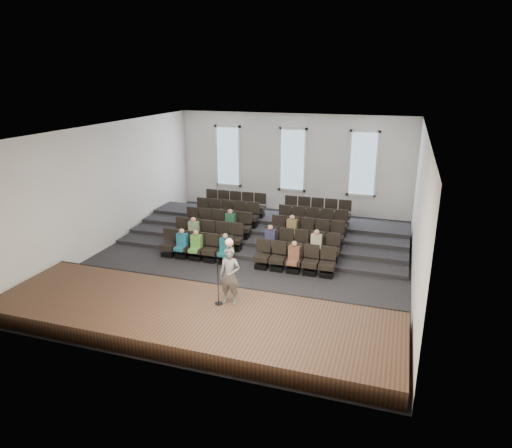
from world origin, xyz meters
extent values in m
plane|color=black|center=(0.00, 0.00, 0.00)|extent=(14.00, 14.00, 0.00)
cube|color=white|center=(0.00, 0.00, 5.01)|extent=(12.00, 14.00, 0.02)
cube|color=white|center=(0.00, 7.02, 2.50)|extent=(12.00, 0.04, 5.00)
cube|color=white|center=(0.00, -7.02, 2.50)|extent=(12.00, 0.04, 5.00)
cube|color=white|center=(-6.02, 0.00, 2.50)|extent=(0.04, 14.00, 5.00)
cube|color=white|center=(6.02, 0.00, 2.50)|extent=(0.04, 14.00, 5.00)
cube|color=#4A331F|center=(0.00, -5.10, 0.25)|extent=(11.80, 3.60, 0.50)
cube|color=black|center=(0.00, -3.33, 0.25)|extent=(11.80, 0.06, 0.52)
cube|color=black|center=(0.00, 2.33, 0.07)|extent=(11.80, 4.80, 0.15)
cube|color=black|center=(0.00, 2.85, 0.15)|extent=(11.80, 3.75, 0.30)
cube|color=black|center=(0.00, 3.38, 0.22)|extent=(11.80, 2.70, 0.45)
cube|color=black|center=(0.00, 3.90, 0.30)|extent=(11.80, 1.65, 0.60)
cube|color=black|center=(-3.13, -0.60, 0.10)|extent=(0.47, 0.43, 0.20)
cube|color=black|center=(-3.13, -0.60, 0.41)|extent=(0.55, 0.50, 0.19)
cube|color=black|center=(-3.13, -0.39, 0.82)|extent=(0.55, 0.08, 0.50)
cube|color=black|center=(-2.53, -0.60, 0.10)|extent=(0.47, 0.43, 0.20)
cube|color=black|center=(-2.53, -0.60, 0.41)|extent=(0.55, 0.50, 0.19)
cube|color=black|center=(-2.53, -0.39, 0.82)|extent=(0.55, 0.08, 0.50)
cube|color=black|center=(-1.93, -0.60, 0.10)|extent=(0.47, 0.43, 0.20)
cube|color=black|center=(-1.93, -0.60, 0.41)|extent=(0.55, 0.50, 0.19)
cube|color=black|center=(-1.93, -0.39, 0.82)|extent=(0.55, 0.08, 0.50)
cube|color=black|center=(-1.33, -0.60, 0.10)|extent=(0.47, 0.43, 0.20)
cube|color=black|center=(-1.33, -0.60, 0.41)|extent=(0.55, 0.50, 0.19)
cube|color=black|center=(-1.33, -0.39, 0.82)|extent=(0.55, 0.08, 0.50)
cube|color=black|center=(-0.73, -0.60, 0.10)|extent=(0.47, 0.43, 0.20)
cube|color=black|center=(-0.73, -0.60, 0.41)|extent=(0.55, 0.50, 0.19)
cube|color=black|center=(-0.73, -0.39, 0.82)|extent=(0.55, 0.08, 0.50)
cube|color=black|center=(0.73, -0.60, 0.10)|extent=(0.47, 0.43, 0.20)
cube|color=black|center=(0.73, -0.60, 0.41)|extent=(0.55, 0.50, 0.19)
cube|color=black|center=(0.73, -0.39, 0.82)|extent=(0.55, 0.08, 0.50)
cube|color=black|center=(1.33, -0.60, 0.10)|extent=(0.47, 0.43, 0.20)
cube|color=black|center=(1.33, -0.60, 0.41)|extent=(0.55, 0.50, 0.19)
cube|color=black|center=(1.33, -0.39, 0.82)|extent=(0.55, 0.08, 0.50)
cube|color=black|center=(1.93, -0.60, 0.10)|extent=(0.47, 0.43, 0.20)
cube|color=black|center=(1.93, -0.60, 0.41)|extent=(0.55, 0.50, 0.19)
cube|color=black|center=(1.93, -0.39, 0.82)|extent=(0.55, 0.08, 0.50)
cube|color=black|center=(2.53, -0.60, 0.10)|extent=(0.47, 0.43, 0.20)
cube|color=black|center=(2.53, -0.60, 0.41)|extent=(0.55, 0.50, 0.19)
cube|color=black|center=(2.53, -0.39, 0.82)|extent=(0.55, 0.08, 0.50)
cube|color=black|center=(3.13, -0.60, 0.10)|extent=(0.47, 0.43, 0.20)
cube|color=black|center=(3.13, -0.60, 0.41)|extent=(0.55, 0.50, 0.19)
cube|color=black|center=(3.13, -0.39, 0.82)|extent=(0.55, 0.08, 0.50)
cube|color=black|center=(-3.13, 0.45, 0.25)|extent=(0.47, 0.43, 0.20)
cube|color=black|center=(-3.13, 0.45, 0.56)|extent=(0.55, 0.50, 0.19)
cube|color=black|center=(-3.13, 0.66, 0.97)|extent=(0.55, 0.08, 0.50)
cube|color=black|center=(-2.53, 0.45, 0.25)|extent=(0.47, 0.43, 0.20)
cube|color=black|center=(-2.53, 0.45, 0.56)|extent=(0.55, 0.50, 0.19)
cube|color=black|center=(-2.53, 0.66, 0.97)|extent=(0.55, 0.08, 0.50)
cube|color=black|center=(-1.93, 0.45, 0.25)|extent=(0.47, 0.43, 0.20)
cube|color=black|center=(-1.93, 0.45, 0.56)|extent=(0.55, 0.50, 0.19)
cube|color=black|center=(-1.93, 0.66, 0.97)|extent=(0.55, 0.08, 0.50)
cube|color=black|center=(-1.33, 0.45, 0.25)|extent=(0.47, 0.43, 0.20)
cube|color=black|center=(-1.33, 0.45, 0.56)|extent=(0.55, 0.50, 0.19)
cube|color=black|center=(-1.33, 0.66, 0.97)|extent=(0.55, 0.08, 0.50)
cube|color=black|center=(-0.73, 0.45, 0.25)|extent=(0.47, 0.43, 0.20)
cube|color=black|center=(-0.73, 0.45, 0.56)|extent=(0.55, 0.50, 0.19)
cube|color=black|center=(-0.73, 0.66, 0.97)|extent=(0.55, 0.08, 0.50)
cube|color=black|center=(0.73, 0.45, 0.25)|extent=(0.47, 0.43, 0.20)
cube|color=black|center=(0.73, 0.45, 0.56)|extent=(0.55, 0.50, 0.19)
cube|color=black|center=(0.73, 0.66, 0.97)|extent=(0.55, 0.08, 0.50)
cube|color=black|center=(1.33, 0.45, 0.25)|extent=(0.47, 0.43, 0.20)
cube|color=black|center=(1.33, 0.45, 0.56)|extent=(0.55, 0.50, 0.19)
cube|color=black|center=(1.33, 0.66, 0.97)|extent=(0.55, 0.08, 0.50)
cube|color=black|center=(1.93, 0.45, 0.25)|extent=(0.47, 0.43, 0.20)
cube|color=black|center=(1.93, 0.45, 0.56)|extent=(0.55, 0.50, 0.19)
cube|color=black|center=(1.93, 0.66, 0.97)|extent=(0.55, 0.08, 0.50)
cube|color=black|center=(2.53, 0.45, 0.25)|extent=(0.47, 0.43, 0.20)
cube|color=black|center=(2.53, 0.45, 0.56)|extent=(0.55, 0.50, 0.19)
cube|color=black|center=(2.53, 0.66, 0.97)|extent=(0.55, 0.08, 0.50)
cube|color=black|center=(3.13, 0.45, 0.25)|extent=(0.47, 0.43, 0.20)
cube|color=black|center=(3.13, 0.45, 0.56)|extent=(0.55, 0.50, 0.19)
cube|color=black|center=(3.13, 0.66, 0.97)|extent=(0.55, 0.08, 0.50)
cube|color=black|center=(-3.13, 1.50, 0.40)|extent=(0.47, 0.42, 0.20)
cube|color=black|center=(-3.13, 1.50, 0.71)|extent=(0.55, 0.50, 0.19)
cube|color=black|center=(-3.13, 1.71, 1.12)|extent=(0.55, 0.08, 0.50)
cube|color=black|center=(-2.53, 1.50, 0.40)|extent=(0.47, 0.42, 0.20)
cube|color=black|center=(-2.53, 1.50, 0.71)|extent=(0.55, 0.50, 0.19)
cube|color=black|center=(-2.53, 1.71, 1.12)|extent=(0.55, 0.08, 0.50)
cube|color=black|center=(-1.93, 1.50, 0.40)|extent=(0.47, 0.42, 0.20)
cube|color=black|center=(-1.93, 1.50, 0.71)|extent=(0.55, 0.50, 0.19)
cube|color=black|center=(-1.93, 1.71, 1.12)|extent=(0.55, 0.08, 0.50)
cube|color=black|center=(-1.33, 1.50, 0.40)|extent=(0.47, 0.42, 0.20)
cube|color=black|center=(-1.33, 1.50, 0.71)|extent=(0.55, 0.50, 0.19)
cube|color=black|center=(-1.33, 1.71, 1.12)|extent=(0.55, 0.08, 0.50)
cube|color=black|center=(-0.73, 1.50, 0.40)|extent=(0.47, 0.42, 0.20)
cube|color=black|center=(-0.73, 1.50, 0.71)|extent=(0.55, 0.50, 0.19)
cube|color=black|center=(-0.73, 1.71, 1.12)|extent=(0.55, 0.08, 0.50)
cube|color=black|center=(0.73, 1.50, 0.40)|extent=(0.47, 0.42, 0.20)
cube|color=black|center=(0.73, 1.50, 0.71)|extent=(0.55, 0.50, 0.19)
cube|color=black|center=(0.73, 1.71, 1.12)|extent=(0.55, 0.08, 0.50)
cube|color=black|center=(1.33, 1.50, 0.40)|extent=(0.47, 0.42, 0.20)
cube|color=black|center=(1.33, 1.50, 0.71)|extent=(0.55, 0.50, 0.19)
cube|color=black|center=(1.33, 1.71, 1.12)|extent=(0.55, 0.08, 0.50)
cube|color=black|center=(1.93, 1.50, 0.40)|extent=(0.47, 0.42, 0.20)
cube|color=black|center=(1.93, 1.50, 0.71)|extent=(0.55, 0.50, 0.19)
cube|color=black|center=(1.93, 1.71, 1.12)|extent=(0.55, 0.08, 0.50)
cube|color=black|center=(2.53, 1.50, 0.40)|extent=(0.47, 0.42, 0.20)
cube|color=black|center=(2.53, 1.50, 0.71)|extent=(0.55, 0.50, 0.19)
cube|color=black|center=(2.53, 1.71, 1.12)|extent=(0.55, 0.08, 0.50)
cube|color=black|center=(3.13, 1.50, 0.40)|extent=(0.47, 0.42, 0.20)
cube|color=black|center=(3.13, 1.50, 0.71)|extent=(0.55, 0.50, 0.19)
cube|color=black|center=(3.13, 1.71, 1.12)|extent=(0.55, 0.08, 0.50)
cube|color=black|center=(-3.13, 2.55, 0.55)|extent=(0.47, 0.42, 0.20)
cube|color=black|center=(-3.13, 2.55, 0.86)|extent=(0.55, 0.50, 0.19)
cube|color=black|center=(-3.13, 2.76, 1.27)|extent=(0.55, 0.08, 0.50)
cube|color=black|center=(-2.53, 2.55, 0.55)|extent=(0.47, 0.42, 0.20)
cube|color=black|center=(-2.53, 2.55, 0.86)|extent=(0.55, 0.50, 0.19)
cube|color=black|center=(-2.53, 2.76, 1.27)|extent=(0.55, 0.08, 0.50)
cube|color=black|center=(-1.93, 2.55, 0.55)|extent=(0.47, 0.42, 0.20)
cube|color=black|center=(-1.93, 2.55, 0.86)|extent=(0.55, 0.50, 0.19)
cube|color=black|center=(-1.93, 2.76, 1.27)|extent=(0.55, 0.08, 0.50)
cube|color=black|center=(-1.33, 2.55, 0.55)|extent=(0.47, 0.42, 0.20)
cube|color=black|center=(-1.33, 2.55, 0.86)|extent=(0.55, 0.50, 0.19)
cube|color=black|center=(-1.33, 2.76, 1.27)|extent=(0.55, 0.08, 0.50)
cube|color=black|center=(-0.73, 2.55, 0.55)|extent=(0.47, 0.42, 0.20)
cube|color=black|center=(-0.73, 2.55, 0.86)|extent=(0.55, 0.50, 0.19)
cube|color=black|center=(-0.73, 2.76, 1.27)|extent=(0.55, 0.08, 0.50)
cube|color=black|center=(0.73, 2.55, 0.55)|extent=(0.47, 0.42, 0.20)
cube|color=black|center=(0.73, 2.55, 0.86)|extent=(0.55, 0.50, 0.19)
cube|color=black|center=(0.73, 2.76, 1.27)|extent=(0.55, 0.08, 0.50)
cube|color=black|center=(1.33, 2.55, 0.55)|extent=(0.47, 0.42, 0.20)
cube|color=black|center=(1.33, 2.55, 0.86)|extent=(0.55, 0.50, 0.19)
cube|color=black|center=(1.33, 2.76, 1.27)|extent=(0.55, 0.08, 0.50)
cube|color=black|center=(1.93, 2.55, 0.55)|extent=(0.47, 0.42, 0.20)
cube|color=black|center=(1.93, 2.55, 0.86)|extent=(0.55, 0.50, 0.19)
cube|color=black|center=(1.93, 2.76, 1.27)|extent=(0.55, 0.08, 0.50)
cube|color=black|center=(2.53, 2.55, 0.55)|extent=(0.47, 0.42, 0.20)
cube|color=black|center=(2.53, 2.55, 0.86)|extent=(0.55, 0.50, 0.19)
cube|color=black|center=(2.53, 2.76, 1.27)|extent=(0.55, 0.08, 0.50)
cube|color=black|center=(3.13, 2.55, 0.55)|extent=(0.47, 0.42, 0.20)
cube|color=black|center=(3.13, 2.55, 0.86)|extent=(0.55, 0.50, 0.19)
cube|color=black|center=(3.13, 2.76, 1.27)|extent=(0.55, 0.08, 0.50)
cube|color=black|center=(-3.13, 3.60, 0.70)|extent=(0.47, 0.42, 0.20)
cube|color=black|center=(-3.13, 3.60, 1.01)|extent=(0.55, 0.50, 0.19)
cube|color=black|center=(-3.13, 3.81, 1.42)|extent=(0.55, 0.08, 0.50)
cube|color=black|center=(-2.53, 3.60, 0.70)|extent=(0.47, 0.42, 0.20)
cube|color=black|center=(-2.53, 3.60, 1.01)|extent=(0.55, 0.50, 0.19)
cube|color=black|center=(-2.53, 3.81, 1.42)|extent=(0.55, 0.08, 0.50)
cube|color=black|center=(-1.93, 3.60, 0.70)|extent=(0.47, 0.42, 0.20)
cube|color=black|center=(-1.93, 3.60, 1.01)|extent=(0.55, 0.50, 0.19)
cube|color=black|center=(-1.93, 3.81, 1.42)|extent=(0.55, 0.08, 0.50)
cube|color=black|center=(-1.33, 3.60, 0.70)|extent=(0.47, 0.42, 0.20)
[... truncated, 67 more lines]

